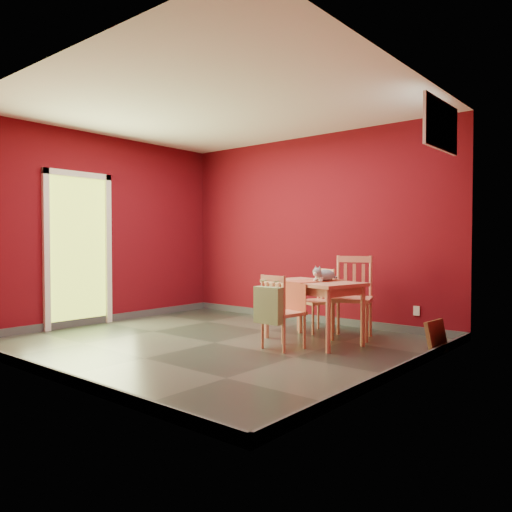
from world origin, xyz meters
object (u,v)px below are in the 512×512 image
Objects in this scene: chair_far_right at (352,296)px; picture_frame at (436,337)px; tote_bag at (268,305)px; cat at (325,273)px; chair_far_left at (318,299)px; chair_near at (281,311)px; dining_table at (313,289)px.

chair_far_right reaches higher than picture_frame.
chair_far_right is 2.17× the size of tote_bag.
cat is at bearing 77.31° from tote_bag.
chair_far_right is at bearing 76.91° from tote_bag.
cat is (0.19, 0.82, 0.31)m from tote_bag.
picture_frame is at bearing -12.21° from chair_far_right.
chair_far_left is 0.56m from chair_far_right.
chair_near is (0.26, -1.15, -0.00)m from chair_far_left.
chair_far_left is 2.25× the size of picture_frame.
tote_bag is at bearing -79.66° from chair_far_left.
dining_table is 0.59m from chair_far_right.
chair_far_left is 0.79m from cat.
cat is (-0.11, -0.45, 0.30)m from chair_far_right.
chair_far_right reaches higher than cat.
picture_frame is (1.40, 0.83, -0.24)m from chair_near.
tote_bag is (0.25, -1.36, 0.08)m from chair_far_left.
cat is (0.17, 0.62, 0.39)m from chair_near.
chair_far_right is (0.54, -0.08, 0.09)m from chair_far_left.
dining_table is at bearing -112.81° from chair_far_right.
chair_far_left reaches higher than picture_frame.
chair_far_right is 2.74× the size of picture_frame.
chair_far_left is at bearing 102.77° from chair_near.
chair_near is 2.14× the size of cat.
cat is at bearing -170.27° from picture_frame.
chair_far_left is at bearing 168.99° from picture_frame.
chair_far_left is at bearing 171.49° from chair_far_right.
chair_near reaches higher than picture_frame.
picture_frame is at bearing 30.74° from chair_near.
tote_bag is (-0.01, -0.20, 0.08)m from chair_near.
chair_near reaches higher than tote_bag.
chair_far_left is at bearing 162.97° from cat.
chair_far_left is 2.16× the size of cat.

